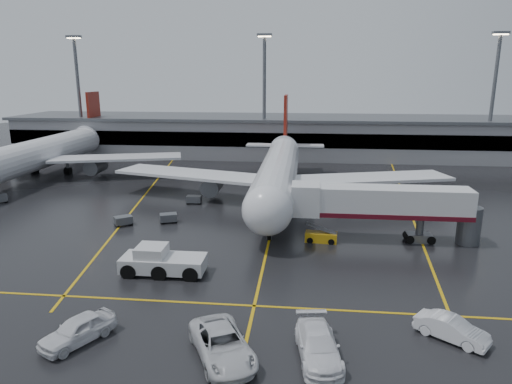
# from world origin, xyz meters

# --- Properties ---
(ground) EXTENTS (220.00, 220.00, 0.00)m
(ground) POSITION_xyz_m (0.00, 0.00, 0.00)
(ground) COLOR black
(ground) RESTS_ON ground
(apron_line_centre) EXTENTS (0.25, 90.00, 0.02)m
(apron_line_centre) POSITION_xyz_m (0.00, 0.00, 0.01)
(apron_line_centre) COLOR gold
(apron_line_centre) RESTS_ON ground
(apron_line_stop) EXTENTS (60.00, 0.25, 0.02)m
(apron_line_stop) POSITION_xyz_m (0.00, -22.00, 0.01)
(apron_line_stop) COLOR gold
(apron_line_stop) RESTS_ON ground
(apron_line_left) EXTENTS (9.99, 69.35, 0.02)m
(apron_line_left) POSITION_xyz_m (-20.00, 10.00, 0.01)
(apron_line_left) COLOR gold
(apron_line_left) RESTS_ON ground
(apron_line_right) EXTENTS (7.57, 69.64, 0.02)m
(apron_line_right) POSITION_xyz_m (18.00, 10.00, 0.01)
(apron_line_right) COLOR gold
(apron_line_right) RESTS_ON ground
(terminal) EXTENTS (122.00, 19.00, 8.60)m
(terminal) POSITION_xyz_m (0.00, 47.93, 4.32)
(terminal) COLOR gray
(terminal) RESTS_ON ground
(light_mast_left) EXTENTS (3.00, 1.20, 25.45)m
(light_mast_left) POSITION_xyz_m (-45.00, 42.00, 14.47)
(light_mast_left) COLOR #595B60
(light_mast_left) RESTS_ON ground
(light_mast_mid) EXTENTS (3.00, 1.20, 25.45)m
(light_mast_mid) POSITION_xyz_m (-5.00, 42.00, 14.47)
(light_mast_mid) COLOR #595B60
(light_mast_mid) RESTS_ON ground
(light_mast_right) EXTENTS (3.00, 1.20, 25.45)m
(light_mast_right) POSITION_xyz_m (40.00, 42.00, 14.47)
(light_mast_right) COLOR #595B60
(light_mast_right) RESTS_ON ground
(main_airliner) EXTENTS (48.80, 45.60, 14.10)m
(main_airliner) POSITION_xyz_m (0.00, 9.70, 4.21)
(main_airliner) COLOR silver
(main_airliner) RESTS_ON ground
(second_airliner) EXTENTS (48.80, 45.60, 14.10)m
(second_airliner) POSITION_xyz_m (-42.00, 21.70, 4.21)
(second_airliner) COLOR silver
(second_airliner) RESTS_ON ground
(jet_bridge) EXTENTS (19.90, 3.40, 6.05)m
(jet_bridge) POSITION_xyz_m (11.87, -6.00, 3.93)
(jet_bridge) COLOR silver
(jet_bridge) RESTS_ON ground
(pushback_tractor) EXTENTS (7.48, 3.22, 2.67)m
(pushback_tractor) POSITION_xyz_m (-8.97, -16.80, 1.06)
(pushback_tractor) COLOR silver
(pushback_tractor) RESTS_ON ground
(belt_loader) EXTENTS (3.47, 1.85, 2.12)m
(belt_loader) POSITION_xyz_m (5.56, -7.12, 0.52)
(belt_loader) COLOR #C39010
(belt_loader) RESTS_ON ground
(service_van_a) EXTENTS (5.71, 7.33, 1.85)m
(service_van_a) POSITION_xyz_m (-1.25, -28.87, 0.93)
(service_van_a) COLOR silver
(service_van_a) RESTS_ON ground
(service_van_b) EXTENTS (3.33, 6.40, 1.77)m
(service_van_b) POSITION_xyz_m (4.73, -28.21, 0.89)
(service_van_b) COLOR white
(service_van_b) RESTS_ON ground
(service_van_c) EXTENTS (4.83, 4.23, 1.58)m
(service_van_c) POSITION_xyz_m (13.71, -25.18, 0.79)
(service_van_c) COLOR silver
(service_van_c) RESTS_ON ground
(service_van_d) EXTENTS (4.41, 5.55, 1.77)m
(service_van_d) POSITION_xyz_m (-11.14, -28.12, 0.89)
(service_van_d) COLOR white
(service_van_d) RESTS_ON ground
(baggage_cart_a) EXTENTS (2.34, 1.94, 1.12)m
(baggage_cart_a) POSITION_xyz_m (-12.62, -2.42, 0.63)
(baggage_cart_a) COLOR #595B60
(baggage_cart_a) RESTS_ON ground
(baggage_cart_b) EXTENTS (2.38, 2.23, 1.12)m
(baggage_cart_b) POSITION_xyz_m (-17.65, -4.02, 0.63)
(baggage_cart_b) COLOR #595B60
(baggage_cart_b) RESTS_ON ground
(baggage_cart_c) EXTENTS (2.09, 1.44, 1.12)m
(baggage_cart_c) POSITION_xyz_m (-11.58, 6.28, 0.63)
(baggage_cart_c) COLOR #595B60
(baggage_cart_c) RESTS_ON ground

